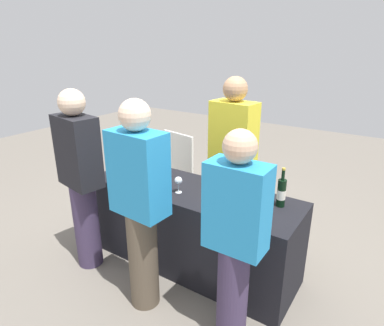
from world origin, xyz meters
name	(u,v)px	position (x,y,z in m)	size (l,w,h in m)	color
ground_plane	(192,263)	(0.00, 0.00, 0.00)	(12.00, 12.00, 0.00)	slate
tasting_table	(192,228)	(0.00, 0.00, 0.39)	(1.96, 0.65, 0.78)	black
wine_bottle_0	(165,167)	(-0.37, 0.09, 0.89)	(0.07, 0.07, 0.30)	black
wine_bottle_1	(228,179)	(0.27, 0.16, 0.89)	(0.07, 0.07, 0.30)	black
wine_bottle_2	(250,187)	(0.51, 0.10, 0.90)	(0.08, 0.08, 0.32)	black
wine_bottle_3	(266,191)	(0.65, 0.10, 0.89)	(0.08, 0.08, 0.30)	black
wine_bottle_4	(281,193)	(0.76, 0.13, 0.90)	(0.07, 0.07, 0.33)	black
wine_glass_0	(135,169)	(-0.58, -0.10, 0.88)	(0.07, 0.07, 0.14)	silver
wine_glass_1	(150,174)	(-0.40, -0.10, 0.88)	(0.07, 0.07, 0.14)	silver
wine_glass_2	(178,181)	(-0.06, -0.12, 0.89)	(0.07, 0.07, 0.15)	silver
wine_glass_3	(233,200)	(0.48, -0.16, 0.88)	(0.07, 0.07, 0.14)	silver
ice_bucket	(134,166)	(-0.66, -0.03, 0.88)	(0.20, 0.20, 0.19)	silver
server_pouring	(232,159)	(0.11, 0.55, 0.93)	(0.45, 0.28, 1.73)	brown
guest_0	(81,177)	(-0.82, -0.54, 0.90)	(0.45, 0.29, 1.67)	#3F3351
guest_1	(140,203)	(-0.04, -0.63, 0.90)	(0.44, 0.26, 1.67)	brown
guest_2	(235,238)	(0.71, -0.57, 0.84)	(0.39, 0.21, 1.56)	#3F3351
menu_board	(179,167)	(-0.93, 1.07, 0.46)	(0.53, 0.03, 0.92)	white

